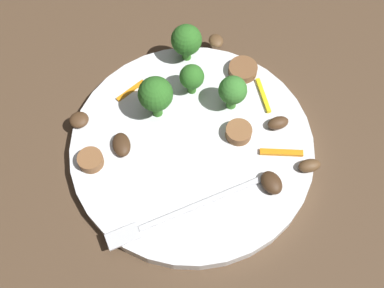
{
  "coord_description": "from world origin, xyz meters",
  "views": [
    {
      "loc": [
        0.16,
        0.21,
        0.51
      ],
      "look_at": [
        0.0,
        0.0,
        0.02
      ],
      "focal_mm": 46.27,
      "sensor_mm": 36.0,
      "label": 1
    }
  ],
  "objects_px": {
    "broccoli_floret_2": "(186,40)",
    "broccoli_floret_1": "(192,77)",
    "broccoli_floret_3": "(156,95)",
    "pepper_strip_0": "(131,91)",
    "broccoli_floret_0": "(233,91)",
    "pepper_strip_3": "(266,98)",
    "fork": "(176,215)",
    "plate": "(192,147)",
    "pepper_strip_2": "(281,153)",
    "mushroom_3": "(309,166)",
    "sausage_slice_2": "(91,160)",
    "mushroom_2": "(216,41)",
    "mushroom_1": "(278,123)",
    "mushroom_5": "(271,183)",
    "mushroom_4": "(79,120)",
    "sausage_slice_0": "(243,70)",
    "mushroom_0": "(121,145)"
  },
  "relations": [
    {
      "from": "broccoli_floret_0",
      "to": "mushroom_1",
      "type": "height_order",
      "value": "broccoli_floret_0"
    },
    {
      "from": "pepper_strip_2",
      "to": "mushroom_3",
      "type": "bearing_deg",
      "value": 110.36
    },
    {
      "from": "sausage_slice_2",
      "to": "mushroom_3",
      "type": "bearing_deg",
      "value": 141.31
    },
    {
      "from": "broccoli_floret_1",
      "to": "broccoli_floret_3",
      "type": "bearing_deg",
      "value": 1.13
    },
    {
      "from": "broccoli_floret_2",
      "to": "pepper_strip_0",
      "type": "relative_size",
      "value": 1.3
    },
    {
      "from": "plate",
      "to": "sausage_slice_0",
      "type": "xyz_separation_m",
      "value": [
        -0.11,
        -0.04,
        0.01
      ]
    },
    {
      "from": "mushroom_2",
      "to": "broccoli_floret_0",
      "type": "bearing_deg",
      "value": 62.49
    },
    {
      "from": "mushroom_5",
      "to": "pepper_strip_0",
      "type": "xyz_separation_m",
      "value": [
        0.05,
        -0.19,
        -0.01
      ]
    },
    {
      "from": "mushroom_3",
      "to": "pepper_strip_0",
      "type": "xyz_separation_m",
      "value": [
        0.1,
        -0.2,
        -0.0
      ]
    },
    {
      "from": "fork",
      "to": "mushroom_4",
      "type": "distance_m",
      "value": 0.16
    },
    {
      "from": "broccoli_floret_2",
      "to": "pepper_strip_3",
      "type": "relative_size",
      "value": 1.09
    },
    {
      "from": "fork",
      "to": "sausage_slice_2",
      "type": "xyz_separation_m",
      "value": [
        0.04,
        -0.11,
        0.0
      ]
    },
    {
      "from": "mushroom_1",
      "to": "pepper_strip_3",
      "type": "bearing_deg",
      "value": -110.64
    },
    {
      "from": "plate",
      "to": "sausage_slice_0",
      "type": "bearing_deg",
      "value": -159.09
    },
    {
      "from": "broccoli_floret_0",
      "to": "pepper_strip_3",
      "type": "xyz_separation_m",
      "value": [
        -0.04,
        0.02,
        -0.03
      ]
    },
    {
      "from": "fork",
      "to": "pepper_strip_0",
      "type": "distance_m",
      "value": 0.17
    },
    {
      "from": "plate",
      "to": "broccoli_floret_0",
      "type": "xyz_separation_m",
      "value": [
        -0.07,
        -0.01,
        0.04
      ]
    },
    {
      "from": "pepper_strip_3",
      "to": "mushroom_4",
      "type": "bearing_deg",
      "value": -28.83
    },
    {
      "from": "broccoli_floret_1",
      "to": "mushroom_5",
      "type": "bearing_deg",
      "value": 87.66
    },
    {
      "from": "plate",
      "to": "broccoli_floret_2",
      "type": "relative_size",
      "value": 5.3
    },
    {
      "from": "mushroom_2",
      "to": "pepper_strip_3",
      "type": "height_order",
      "value": "mushroom_2"
    },
    {
      "from": "broccoli_floret_3",
      "to": "pepper_strip_2",
      "type": "xyz_separation_m",
      "value": [
        -0.08,
        0.13,
        -0.04
      ]
    },
    {
      "from": "pepper_strip_3",
      "to": "broccoli_floret_3",
      "type": "bearing_deg",
      "value": -28.54
    },
    {
      "from": "broccoli_floret_2",
      "to": "mushroom_0",
      "type": "bearing_deg",
      "value": 23.02
    },
    {
      "from": "sausage_slice_2",
      "to": "mushroom_4",
      "type": "relative_size",
      "value": 1.26
    },
    {
      "from": "mushroom_3",
      "to": "pepper_strip_2",
      "type": "height_order",
      "value": "mushroom_3"
    },
    {
      "from": "broccoli_floret_0",
      "to": "sausage_slice_2",
      "type": "distance_m",
      "value": 0.18
    },
    {
      "from": "mushroom_2",
      "to": "mushroom_3",
      "type": "bearing_deg",
      "value": 82.3
    },
    {
      "from": "plate",
      "to": "sausage_slice_0",
      "type": "height_order",
      "value": "sausage_slice_0"
    },
    {
      "from": "broccoli_floret_3",
      "to": "mushroom_1",
      "type": "height_order",
      "value": "broccoli_floret_3"
    },
    {
      "from": "sausage_slice_2",
      "to": "pepper_strip_2",
      "type": "height_order",
      "value": "sausage_slice_2"
    },
    {
      "from": "broccoli_floret_0",
      "to": "fork",
      "type": "bearing_deg",
      "value": 28.04
    },
    {
      "from": "broccoli_floret_1",
      "to": "broccoli_floret_3",
      "type": "height_order",
      "value": "broccoli_floret_3"
    },
    {
      "from": "broccoli_floret_0",
      "to": "mushroom_0",
      "type": "relative_size",
      "value": 1.59
    },
    {
      "from": "mushroom_0",
      "to": "pepper_strip_2",
      "type": "xyz_separation_m",
      "value": [
        -0.14,
        0.11,
        -0.0
      ]
    },
    {
      "from": "sausage_slice_2",
      "to": "pepper_strip_2",
      "type": "relative_size",
      "value": 0.58
    },
    {
      "from": "mushroom_1",
      "to": "mushroom_2",
      "type": "bearing_deg",
      "value": -97.62
    },
    {
      "from": "broccoli_floret_0",
      "to": "pepper_strip_2",
      "type": "xyz_separation_m",
      "value": [
        -0.0,
        0.08,
        -0.03
      ]
    },
    {
      "from": "pepper_strip_3",
      "to": "pepper_strip_2",
      "type": "bearing_deg",
      "value": 62.67
    },
    {
      "from": "sausage_slice_0",
      "to": "pepper_strip_2",
      "type": "distance_m",
      "value": 0.12
    },
    {
      "from": "mushroom_0",
      "to": "mushroom_5",
      "type": "xyz_separation_m",
      "value": [
        -0.1,
        0.14,
        0.0
      ]
    },
    {
      "from": "mushroom_3",
      "to": "broccoli_floret_1",
      "type": "bearing_deg",
      "value": -75.7
    },
    {
      "from": "broccoli_floret_2",
      "to": "broccoli_floret_1",
      "type": "bearing_deg",
      "value": 60.28
    },
    {
      "from": "broccoli_floret_1",
      "to": "mushroom_5",
      "type": "distance_m",
      "value": 0.15
    },
    {
      "from": "sausage_slice_2",
      "to": "mushroom_0",
      "type": "height_order",
      "value": "same"
    },
    {
      "from": "broccoli_floret_0",
      "to": "broccoli_floret_1",
      "type": "bearing_deg",
      "value": -61.56
    },
    {
      "from": "broccoli_floret_3",
      "to": "broccoli_floret_2",
      "type": "bearing_deg",
      "value": -149.66
    },
    {
      "from": "mushroom_2",
      "to": "mushroom_3",
      "type": "height_order",
      "value": "mushroom_3"
    },
    {
      "from": "broccoli_floret_0",
      "to": "broccoli_floret_1",
      "type": "xyz_separation_m",
      "value": [
        0.02,
        -0.04,
        -0.0
      ]
    },
    {
      "from": "broccoli_floret_1",
      "to": "pepper_strip_0",
      "type": "height_order",
      "value": "broccoli_floret_1"
    }
  ]
}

